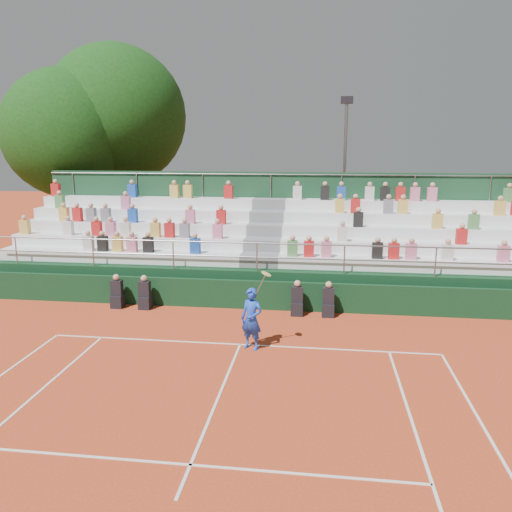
# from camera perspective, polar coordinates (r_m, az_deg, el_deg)

# --- Properties ---
(ground) EXTENTS (90.00, 90.00, 0.00)m
(ground) POSITION_cam_1_polar(r_m,az_deg,el_deg) (14.30, -1.83, -10.09)
(ground) COLOR #C64421
(ground) RESTS_ON ground
(courtside_wall) EXTENTS (20.00, 0.15, 1.00)m
(courtside_wall) POSITION_cam_1_polar(r_m,az_deg,el_deg) (17.11, -0.13, -4.47)
(courtside_wall) COLOR #0D3219
(courtside_wall) RESTS_ON ground
(line_officials) EXTENTS (7.63, 0.40, 1.19)m
(line_officials) POSITION_cam_1_polar(r_m,az_deg,el_deg) (16.88, -4.18, -4.83)
(line_officials) COLOR black
(line_officials) RESTS_ON ground
(grandstand) EXTENTS (20.00, 5.20, 4.40)m
(grandstand) POSITION_cam_1_polar(r_m,az_deg,el_deg) (20.08, 1.06, -0.24)
(grandstand) COLOR #0D3219
(grandstand) RESTS_ON ground
(tennis_player) EXTENTS (0.90, 0.62, 2.22)m
(tennis_player) POSITION_cam_1_polar(r_m,az_deg,el_deg) (13.72, -0.51, -7.18)
(tennis_player) COLOR blue
(tennis_player) RESTS_ON ground
(tree_west) EXTENTS (6.44, 6.44, 9.32)m
(tree_west) POSITION_cam_1_polar(r_m,az_deg,el_deg) (27.62, -20.72, 12.93)
(tree_west) COLOR #372614
(tree_west) RESTS_ON ground
(tree_east) EXTENTS (7.37, 7.37, 10.73)m
(tree_east) POSITION_cam_1_polar(r_m,az_deg,el_deg) (28.49, -15.71, 15.12)
(tree_east) COLOR #372614
(tree_east) RESTS_ON ground
(floodlight_mast) EXTENTS (0.60, 0.25, 7.86)m
(floodlight_mast) POSITION_cam_1_polar(r_m,az_deg,el_deg) (25.86, 10.09, 10.31)
(floodlight_mast) COLOR gray
(floodlight_mast) RESTS_ON ground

